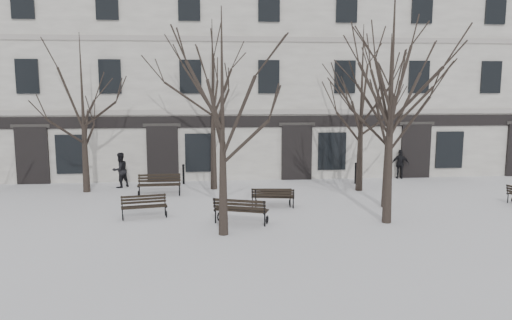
{
  "coord_description": "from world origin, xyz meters",
  "views": [
    {
      "loc": [
        -0.98,
        -17.89,
        4.88
      ],
      "look_at": [
        0.9,
        3.0,
        1.8
      ],
      "focal_mm": 35.0,
      "sensor_mm": 36.0,
      "label": 1
    }
  ],
  "objects": [
    {
      "name": "tree_1",
      "position": [
        -0.62,
        -1.73,
        4.63
      ],
      "size": [
        5.18,
        5.18,
        7.4
      ],
      "color": "black",
      "rests_on": "ground"
    },
    {
      "name": "building",
      "position": [
        0.0,
        12.96,
        5.52
      ],
      "size": [
        40.4,
        10.2,
        11.4
      ],
      "color": "silver",
      "rests_on": "ground"
    },
    {
      "name": "bench_1",
      "position": [
        0.03,
        -0.5,
        0.53
      ],
      "size": [
        2.03,
        1.27,
        0.97
      ],
      "rotation": [
        0.0,
        0.0,
        2.81
      ],
      "color": "black",
      "rests_on": "ground"
    },
    {
      "name": "ground",
      "position": [
        0.0,
        0.0,
        0.0
      ],
      "size": [
        100.0,
        100.0,
        0.0
      ],
      "primitive_type": "plane",
      "color": "white",
      "rests_on": "ground"
    },
    {
      "name": "tree_2",
      "position": [
        5.32,
        -0.78,
        5.61
      ],
      "size": [
        6.28,
        6.28,
        8.98
      ],
      "color": "black",
      "rests_on": "ground"
    },
    {
      "name": "bollard_a",
      "position": [
        -2.41,
        7.19,
        0.55
      ],
      "size": [
        0.13,
        0.13,
        1.03
      ],
      "color": "black",
      "rests_on": "ground"
    },
    {
      "name": "tree_3",
      "position": [
        6.11,
        1.56,
        4.35
      ],
      "size": [
        4.87,
        4.87,
        6.96
      ],
      "color": "black",
      "rests_on": "ground"
    },
    {
      "name": "pedestrian_c",
      "position": [
        9.09,
        7.69,
        0.0
      ],
      "size": [
        0.99,
        0.59,
        1.57
      ],
      "primitive_type": "imported",
      "rotation": [
        0.0,
        0.0,
        2.9
      ],
      "color": "black",
      "rests_on": "ground"
    },
    {
      "name": "bench_4",
      "position": [
        1.43,
        1.98,
        0.45
      ],
      "size": [
        1.67,
        0.73,
        0.82
      ],
      "rotation": [
        0.0,
        0.0,
        3.06
      ],
      "color": "black",
      "rests_on": "ground"
    },
    {
      "name": "bench_0",
      "position": [
        -3.54,
        0.71,
        0.46
      ],
      "size": [
        1.75,
        0.92,
        0.84
      ],
      "rotation": [
        0.0,
        0.0,
        0.2
      ],
      "color": "black",
      "rests_on": "ground"
    },
    {
      "name": "pedestrian_b",
      "position": [
        -5.44,
        6.6,
        0.0
      ],
      "size": [
        1.06,
        1.06,
        1.73
      ],
      "primitive_type": "imported",
      "rotation": [
        0.0,
        0.0,
        3.93
      ],
      "color": "black",
      "rests_on": "ground"
    },
    {
      "name": "tree_5",
      "position": [
        -0.89,
        5.84,
        5.0
      ],
      "size": [
        5.59,
        5.59,
        7.99
      ],
      "color": "black",
      "rests_on": "ground"
    },
    {
      "name": "bollard_b",
      "position": [
        6.3,
        6.49,
        0.59
      ],
      "size": [
        0.14,
        0.14,
        1.09
      ],
      "color": "black",
      "rests_on": "ground"
    },
    {
      "name": "bench_3",
      "position": [
        -3.37,
        4.63,
        0.52
      ],
      "size": [
        1.94,
        0.77,
        0.96
      ],
      "rotation": [
        0.0,
        0.0,
        0.04
      ],
      "color": "black",
      "rests_on": "ground"
    },
    {
      "name": "tree_4",
      "position": [
        -6.85,
        5.71,
        4.58
      ],
      "size": [
        5.13,
        5.13,
        7.33
      ],
      "color": "black",
      "rests_on": "ground"
    },
    {
      "name": "tree_6",
      "position": [
        5.99,
        4.88,
        4.82
      ],
      "size": [
        5.4,
        5.4,
        7.72
      ],
      "color": "black",
      "rests_on": "ground"
    },
    {
      "name": "bench_2",
      "position": [
        1.56,
        1.89,
        0.44
      ],
      "size": [
        1.68,
        0.85,
        0.81
      ],
      "rotation": [
        0.0,
        0.0,
        2.97
      ],
      "color": "black",
      "rests_on": "ground"
    }
  ]
}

